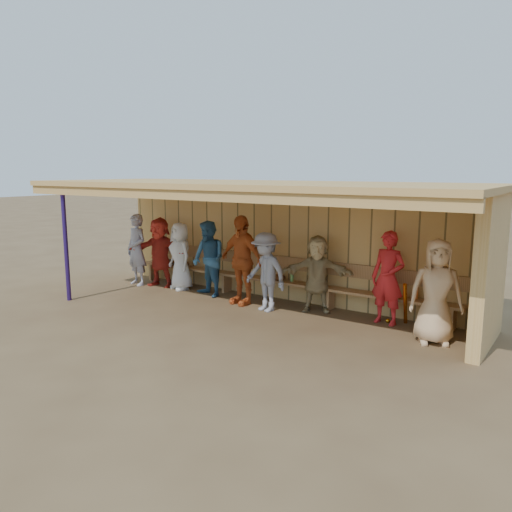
{
  "coord_description": "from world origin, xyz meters",
  "views": [
    {
      "loc": [
        5.46,
        -7.61,
        2.71
      ],
      "look_at": [
        0.0,
        0.35,
        1.05
      ],
      "focal_mm": 35.0,
      "sensor_mm": 36.0,
      "label": 1
    }
  ],
  "objects_px": {
    "player_b": "(180,256)",
    "player_extra": "(160,252)",
    "player_a": "(137,250)",
    "player_h": "(436,292)",
    "player_g": "(388,278)",
    "player_f": "(317,274)",
    "player_c": "(209,259)",
    "bench": "(277,275)",
    "player_d": "(241,260)",
    "player_e": "(266,272)"
  },
  "relations": [
    {
      "from": "player_d",
      "to": "player_f",
      "type": "relative_size",
      "value": 1.23
    },
    {
      "from": "player_e",
      "to": "player_d",
      "type": "bearing_deg",
      "value": 179.9
    },
    {
      "from": "player_c",
      "to": "player_f",
      "type": "bearing_deg",
      "value": 23.29
    },
    {
      "from": "player_a",
      "to": "player_extra",
      "type": "distance_m",
      "value": 0.59
    },
    {
      "from": "player_f",
      "to": "player_h",
      "type": "bearing_deg",
      "value": -38.26
    },
    {
      "from": "player_f",
      "to": "player_h",
      "type": "xyz_separation_m",
      "value": [
        2.38,
        -0.56,
        0.09
      ]
    },
    {
      "from": "player_a",
      "to": "player_d",
      "type": "distance_m",
      "value": 3.07
    },
    {
      "from": "player_b",
      "to": "bench",
      "type": "height_order",
      "value": "player_b"
    },
    {
      "from": "player_h",
      "to": "bench",
      "type": "distance_m",
      "value": 3.61
    },
    {
      "from": "player_a",
      "to": "player_c",
      "type": "relative_size",
      "value": 1.03
    },
    {
      "from": "player_f",
      "to": "player_g",
      "type": "xyz_separation_m",
      "value": [
        1.4,
        0.0,
        0.09
      ]
    },
    {
      "from": "player_b",
      "to": "player_e",
      "type": "xyz_separation_m",
      "value": [
        2.61,
        -0.4,
        -0.0
      ]
    },
    {
      "from": "player_e",
      "to": "player_h",
      "type": "bearing_deg",
      "value": 11.62
    },
    {
      "from": "bench",
      "to": "player_h",
      "type": "bearing_deg",
      "value": -13.98
    },
    {
      "from": "player_a",
      "to": "player_h",
      "type": "bearing_deg",
      "value": 8.25
    },
    {
      "from": "player_b",
      "to": "player_c",
      "type": "relative_size",
      "value": 0.94
    },
    {
      "from": "player_d",
      "to": "player_extra",
      "type": "bearing_deg",
      "value": -175.56
    },
    {
      "from": "player_a",
      "to": "player_g",
      "type": "distance_m",
      "value": 6.02
    },
    {
      "from": "player_a",
      "to": "bench",
      "type": "height_order",
      "value": "player_a"
    },
    {
      "from": "player_f",
      "to": "player_g",
      "type": "bearing_deg",
      "value": -24.93
    },
    {
      "from": "player_g",
      "to": "player_c",
      "type": "bearing_deg",
      "value": -168.93
    },
    {
      "from": "player_c",
      "to": "player_h",
      "type": "height_order",
      "value": "player_h"
    },
    {
      "from": "player_h",
      "to": "bench",
      "type": "height_order",
      "value": "player_h"
    },
    {
      "from": "player_a",
      "to": "player_d",
      "type": "height_order",
      "value": "player_d"
    },
    {
      "from": "player_b",
      "to": "player_h",
      "type": "xyz_separation_m",
      "value": [
        5.83,
        -0.44,
        0.07
      ]
    },
    {
      "from": "player_e",
      "to": "player_g",
      "type": "relative_size",
      "value": 0.92
    },
    {
      "from": "player_c",
      "to": "player_d",
      "type": "height_order",
      "value": "player_d"
    },
    {
      "from": "player_a",
      "to": "player_e",
      "type": "xyz_separation_m",
      "value": [
        3.77,
        -0.14,
        -0.08
      ]
    },
    {
      "from": "player_a",
      "to": "player_d",
      "type": "relative_size",
      "value": 0.93
    },
    {
      "from": "bench",
      "to": "player_extra",
      "type": "bearing_deg",
      "value": -170.88
    },
    {
      "from": "player_e",
      "to": "player_extra",
      "type": "xyz_separation_m",
      "value": [
        -3.22,
        0.35,
        0.05
      ]
    },
    {
      "from": "player_a",
      "to": "player_c",
      "type": "xyz_separation_m",
      "value": [
        2.12,
        0.12,
        -0.03
      ]
    },
    {
      "from": "player_g",
      "to": "player_a",
      "type": "bearing_deg",
      "value": -169.17
    },
    {
      "from": "player_c",
      "to": "player_e",
      "type": "height_order",
      "value": "player_c"
    },
    {
      "from": "player_b",
      "to": "player_g",
      "type": "height_order",
      "value": "player_g"
    },
    {
      "from": "player_f",
      "to": "player_d",
      "type": "bearing_deg",
      "value": 168.43
    },
    {
      "from": "player_d",
      "to": "player_a",
      "type": "bearing_deg",
      "value": -170.73
    },
    {
      "from": "player_e",
      "to": "player_extra",
      "type": "bearing_deg",
      "value": -173.89
    },
    {
      "from": "player_a",
      "to": "player_extra",
      "type": "relative_size",
      "value": 1.04
    },
    {
      "from": "player_f",
      "to": "bench",
      "type": "distance_m",
      "value": 1.17
    },
    {
      "from": "player_a",
      "to": "player_c",
      "type": "height_order",
      "value": "player_a"
    },
    {
      "from": "player_d",
      "to": "player_c",
      "type": "bearing_deg",
      "value": -177.21
    },
    {
      "from": "player_g",
      "to": "player_b",
      "type": "bearing_deg",
      "value": -171.36
    },
    {
      "from": "player_f",
      "to": "player_extra",
      "type": "xyz_separation_m",
      "value": [
        -4.06,
        -0.17,
        0.07
      ]
    },
    {
      "from": "player_b",
      "to": "player_extra",
      "type": "distance_m",
      "value": 0.61
    },
    {
      "from": "player_c",
      "to": "player_b",
      "type": "bearing_deg",
      "value": -171.12
    },
    {
      "from": "player_g",
      "to": "bench",
      "type": "distance_m",
      "value": 2.55
    },
    {
      "from": "player_c",
      "to": "player_d",
      "type": "relative_size",
      "value": 0.9
    },
    {
      "from": "player_e",
      "to": "player_b",
      "type": "bearing_deg",
      "value": -176.31
    },
    {
      "from": "player_f",
      "to": "bench",
      "type": "relative_size",
      "value": 0.2
    }
  ]
}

